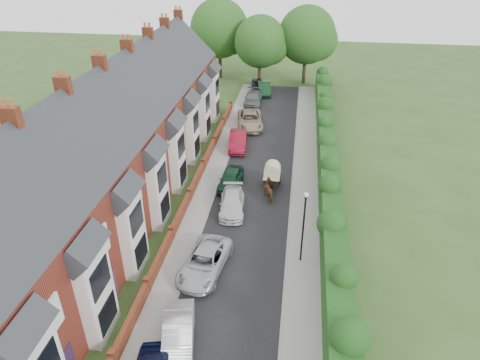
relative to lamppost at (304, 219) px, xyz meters
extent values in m
plane|color=#2D4C1E|center=(-3.40, -4.00, -3.30)|extent=(140.00, 140.00, 0.00)
cube|color=black|center=(-3.90, 7.00, -3.29)|extent=(6.00, 58.00, 0.02)
cube|color=gray|center=(0.20, 7.00, -3.24)|extent=(2.20, 58.00, 0.12)
cube|color=gray|center=(-7.75, 7.00, -3.24)|extent=(1.70, 58.00, 0.12)
cube|color=gray|center=(-0.85, 7.00, -3.23)|extent=(0.18, 58.00, 0.13)
cube|color=gray|center=(-6.95, 7.00, -3.23)|extent=(0.18, 58.00, 0.13)
cube|color=#173A12|center=(2.00, 7.00, -2.05)|extent=(1.50, 58.00, 2.50)
cube|color=maroon|center=(-14.40, 6.00, -0.05)|extent=(8.00, 40.00, 6.50)
cube|color=#2C2F35|center=(-14.40, 6.00, 3.20)|extent=(8.00, 40.20, 8.00)
cube|color=#2C2F35|center=(-10.20, -12.10, 2.30)|extent=(1.70, 2.60, 1.70)
cube|color=white|center=(-10.35, -10.10, 1.10)|extent=(0.12, 1.20, 1.60)
cube|color=white|center=(-10.05, -7.10, -0.70)|extent=(0.70, 2.40, 5.20)
cube|color=black|center=(-9.68, -7.10, -1.90)|extent=(0.06, 1.80, 1.60)
cube|color=black|center=(-9.68, -7.10, 0.50)|extent=(0.06, 1.80, 1.60)
cube|color=#2C2F35|center=(-10.20, -7.10, 2.30)|extent=(1.70, 2.60, 1.70)
cube|color=#3F2D2D|center=(-10.36, -5.00, -2.25)|extent=(0.08, 0.90, 2.10)
cube|color=white|center=(-10.35, -5.10, 1.10)|extent=(0.12, 1.20, 1.60)
cube|color=white|center=(-10.05, -2.10, -0.70)|extent=(0.70, 2.40, 5.20)
cube|color=black|center=(-9.68, -2.10, -1.90)|extent=(0.06, 1.80, 1.60)
cube|color=black|center=(-9.68, -2.10, 0.50)|extent=(0.06, 1.80, 1.60)
cube|color=#2C2F35|center=(-10.20, -2.10, 2.30)|extent=(1.70, 2.60, 1.70)
cube|color=#3F2D2D|center=(-10.36, 0.00, -2.25)|extent=(0.08, 0.90, 2.10)
cube|color=white|center=(-10.35, -0.10, 1.10)|extent=(0.12, 1.20, 1.60)
cube|color=white|center=(-10.05, 2.90, -0.70)|extent=(0.70, 2.40, 5.20)
cube|color=black|center=(-9.68, 2.90, -1.90)|extent=(0.06, 1.80, 1.60)
cube|color=black|center=(-9.68, 2.90, 0.50)|extent=(0.06, 1.80, 1.60)
cube|color=#2C2F35|center=(-10.20, 2.90, 2.30)|extent=(1.70, 2.60, 1.70)
cube|color=#3F2D2D|center=(-10.36, 5.00, -2.25)|extent=(0.08, 0.90, 2.10)
cube|color=white|center=(-10.35, 4.90, 1.10)|extent=(0.12, 1.20, 1.60)
cube|color=white|center=(-10.05, 7.90, -0.70)|extent=(0.70, 2.40, 5.20)
cube|color=black|center=(-9.68, 7.90, -1.90)|extent=(0.06, 1.80, 1.60)
cube|color=black|center=(-9.68, 7.90, 0.50)|extent=(0.06, 1.80, 1.60)
cube|color=#2C2F35|center=(-10.20, 7.90, 2.30)|extent=(1.70, 2.60, 1.70)
cube|color=#3F2D2D|center=(-10.36, 10.00, -2.25)|extent=(0.08, 0.90, 2.10)
cube|color=white|center=(-10.35, 9.90, 1.10)|extent=(0.12, 1.20, 1.60)
cube|color=white|center=(-10.05, 12.90, -0.70)|extent=(0.70, 2.40, 5.20)
cube|color=black|center=(-9.68, 12.90, -1.90)|extent=(0.06, 1.80, 1.60)
cube|color=black|center=(-9.68, 12.90, 0.50)|extent=(0.06, 1.80, 1.60)
cube|color=#2C2F35|center=(-10.20, 12.90, 2.30)|extent=(1.70, 2.60, 1.70)
cube|color=#3F2D2D|center=(-10.36, 15.00, -2.25)|extent=(0.08, 0.90, 2.10)
cube|color=white|center=(-10.35, 14.90, 1.10)|extent=(0.12, 1.20, 1.60)
cube|color=white|center=(-10.05, 17.90, -0.70)|extent=(0.70, 2.40, 5.20)
cube|color=black|center=(-9.68, 17.90, -1.90)|extent=(0.06, 1.80, 1.60)
cube|color=black|center=(-9.68, 17.90, 0.50)|extent=(0.06, 1.80, 1.60)
cube|color=#2C2F35|center=(-10.20, 17.90, 2.30)|extent=(1.70, 2.60, 1.70)
cube|color=#3F2D2D|center=(-10.36, 20.00, -2.25)|extent=(0.08, 0.90, 2.10)
cube|color=white|center=(-10.35, 19.90, 1.10)|extent=(0.12, 1.20, 1.60)
cube|color=white|center=(-10.05, 22.90, -0.70)|extent=(0.70, 2.40, 5.20)
cube|color=black|center=(-9.68, 22.90, -1.90)|extent=(0.06, 1.80, 1.60)
cube|color=black|center=(-9.68, 22.90, 0.50)|extent=(0.06, 1.80, 1.60)
cube|color=#2C2F35|center=(-10.20, 22.90, 2.30)|extent=(1.70, 2.60, 1.70)
cube|color=#3F2D2D|center=(-10.36, 25.00, -2.25)|extent=(0.08, 0.90, 2.10)
cube|color=white|center=(-10.35, 24.90, 1.10)|extent=(0.12, 1.20, 1.60)
cube|color=brown|center=(-14.40, -4.00, 7.00)|extent=(0.90, 0.50, 1.60)
cylinder|color=brown|center=(-14.60, -4.00, 7.95)|extent=(0.20, 0.20, 0.50)
cylinder|color=brown|center=(-14.20, -4.00, 7.95)|extent=(0.20, 0.20, 0.50)
cube|color=brown|center=(-14.40, 1.00, 7.00)|extent=(0.90, 0.50, 1.60)
cylinder|color=brown|center=(-14.60, 1.00, 7.95)|extent=(0.20, 0.20, 0.50)
cylinder|color=brown|center=(-14.20, 1.00, 7.95)|extent=(0.20, 0.20, 0.50)
cube|color=brown|center=(-14.40, 6.00, 7.00)|extent=(0.90, 0.50, 1.60)
cylinder|color=brown|center=(-14.60, 6.00, 7.95)|extent=(0.20, 0.20, 0.50)
cylinder|color=brown|center=(-14.20, 6.00, 7.95)|extent=(0.20, 0.20, 0.50)
cube|color=brown|center=(-14.40, 11.00, 7.00)|extent=(0.90, 0.50, 1.60)
cylinder|color=brown|center=(-14.60, 11.00, 7.95)|extent=(0.20, 0.20, 0.50)
cylinder|color=brown|center=(-14.20, 11.00, 7.95)|extent=(0.20, 0.20, 0.50)
cube|color=brown|center=(-14.40, 16.00, 7.00)|extent=(0.90, 0.50, 1.60)
cylinder|color=brown|center=(-14.60, 16.00, 7.95)|extent=(0.20, 0.20, 0.50)
cylinder|color=brown|center=(-14.20, 16.00, 7.95)|extent=(0.20, 0.20, 0.50)
cube|color=brown|center=(-14.40, 21.00, 7.00)|extent=(0.90, 0.50, 1.60)
cylinder|color=brown|center=(-14.60, 21.00, 7.95)|extent=(0.20, 0.20, 0.50)
cylinder|color=brown|center=(-14.20, 21.00, 7.95)|extent=(0.20, 0.20, 0.50)
cube|color=brown|center=(-14.40, 26.00, 7.00)|extent=(0.90, 0.50, 1.60)
cylinder|color=brown|center=(-14.60, 26.00, 7.95)|extent=(0.20, 0.20, 0.50)
cylinder|color=brown|center=(-14.20, 26.00, 7.95)|extent=(0.20, 0.20, 0.50)
cube|color=brown|center=(-8.75, -6.50, -2.85)|extent=(0.30, 4.70, 0.90)
cube|color=brown|center=(-8.75, -1.50, -2.85)|extent=(0.30, 4.70, 0.90)
cube|color=brown|center=(-8.75, 3.50, -2.85)|extent=(0.30, 4.70, 0.90)
cube|color=brown|center=(-8.75, 8.50, -2.85)|extent=(0.30, 4.70, 0.90)
cube|color=brown|center=(-8.75, 13.50, -2.85)|extent=(0.30, 4.70, 0.90)
cube|color=brown|center=(-8.75, 18.50, -2.85)|extent=(0.30, 4.70, 0.90)
cube|color=brown|center=(-8.75, 23.50, -2.85)|extent=(0.30, 4.70, 0.90)
cube|color=brown|center=(-8.75, -9.00, -2.75)|extent=(0.35, 0.35, 1.10)
cube|color=brown|center=(-8.75, -4.00, -2.75)|extent=(0.35, 0.35, 1.10)
cube|color=brown|center=(-8.75, 1.00, -2.75)|extent=(0.35, 0.35, 1.10)
cube|color=brown|center=(-8.75, 6.00, -2.75)|extent=(0.35, 0.35, 1.10)
cube|color=brown|center=(-8.75, 11.00, -2.75)|extent=(0.35, 0.35, 1.10)
cube|color=brown|center=(-8.75, 16.00, -2.75)|extent=(0.35, 0.35, 1.10)
cube|color=brown|center=(-8.75, 21.00, -2.75)|extent=(0.35, 0.35, 1.10)
cube|color=brown|center=(-8.75, 26.00, -2.75)|extent=(0.35, 0.35, 1.10)
cylinder|color=black|center=(0.00, 0.00, -0.90)|extent=(0.12, 0.12, 4.80)
cylinder|color=black|center=(0.00, 0.00, 1.55)|extent=(0.20, 0.20, 0.10)
sphere|color=silver|center=(0.00, 0.00, 1.70)|extent=(0.32, 0.32, 0.32)
cylinder|color=#332316|center=(-6.40, 36.00, -0.92)|extent=(0.50, 0.50, 4.75)
sphere|color=#1F4D19|center=(-6.40, 36.00, 2.59)|extent=(6.80, 6.80, 6.80)
sphere|color=#1F4D19|center=(-5.04, 36.30, 1.93)|extent=(4.76, 4.76, 4.76)
cylinder|color=#332316|center=(-0.40, 38.00, -0.67)|extent=(0.50, 0.50, 5.25)
sphere|color=#1F4D19|center=(-0.40, 38.00, 3.21)|extent=(7.60, 7.60, 7.60)
sphere|color=#1F4D19|center=(1.12, 38.30, 2.48)|extent=(5.32, 5.32, 5.32)
cylinder|color=#332316|center=(-12.40, 39.00, -0.55)|extent=(0.50, 0.50, 5.50)
sphere|color=#1F4D19|center=(-12.40, 39.00, 3.52)|extent=(8.00, 8.00, 8.00)
sphere|color=#1F4D19|center=(-10.80, 39.30, 2.75)|extent=(5.60, 5.60, 5.60)
imported|color=#BBBBC0|center=(-5.99, -7.31, -2.59)|extent=(2.36, 4.53, 1.42)
imported|color=#B6BBBF|center=(-5.85, -1.74, -2.60)|extent=(3.01, 5.32, 1.40)
imported|color=silver|center=(-5.24, 5.11, -2.66)|extent=(2.27, 4.58, 1.28)
imported|color=#0F321E|center=(-5.92, 8.60, -2.60)|extent=(1.94, 4.20, 1.39)
imported|color=maroon|center=(-6.40, 15.97, -2.54)|extent=(2.04, 4.74, 1.52)
imported|color=tan|center=(-5.88, 21.39, -2.52)|extent=(3.47, 5.95, 1.56)
imported|color=#5A5E62|center=(-6.40, 28.60, -2.59)|extent=(2.09, 4.90, 1.41)
imported|color=black|center=(-6.28, 33.77, -2.55)|extent=(2.52, 4.63, 1.49)
imported|color=brown|center=(-2.56, 7.14, -2.53)|extent=(1.52, 2.01, 1.54)
cube|color=black|center=(-2.56, 9.10, -2.45)|extent=(1.20, 2.00, 0.50)
cylinder|color=#C1BA96|center=(-2.56, 9.10, -1.75)|extent=(1.30, 1.25, 1.30)
cube|color=#C1BA96|center=(-2.56, 9.10, -2.20)|extent=(1.32, 2.05, 0.04)
cylinder|color=black|center=(-3.21, 9.70, -2.85)|extent=(0.08, 0.90, 0.90)
cylinder|color=black|center=(-1.91, 9.70, -2.85)|extent=(0.08, 0.90, 0.90)
cylinder|color=black|center=(-2.91, 8.00, -2.40)|extent=(0.06, 1.80, 0.06)
cylinder|color=black|center=(-2.21, 8.00, -2.40)|extent=(0.06, 1.80, 0.06)
imported|color=black|center=(-5.39, 32.54, -2.55)|extent=(2.24, 4.72, 1.49)
camera|label=1|loc=(-0.81, -21.43, 14.91)|focal=32.00mm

